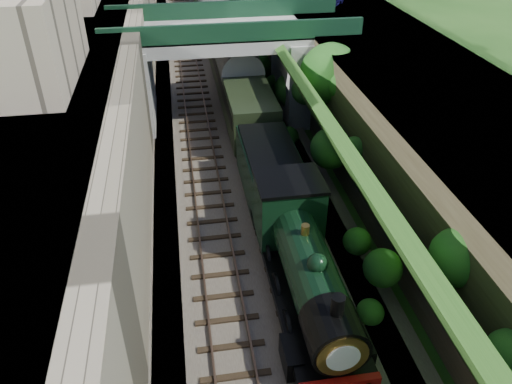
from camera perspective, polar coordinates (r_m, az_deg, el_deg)
trackbed at (r=32.68m, az=-2.88°, el=5.98°), size 10.00×90.00×0.20m
retaining_wall at (r=31.22m, az=-13.31°, el=10.64°), size 1.00×90.00×7.00m
street_plateau_left at (r=31.68m, az=-19.69°, el=9.91°), size 6.00×90.00×7.00m
street_plateau_right at (r=33.69m, az=13.57°, el=11.60°), size 8.00×90.00×6.25m
embankment_slope at (r=32.47m, az=5.93°, el=10.85°), size 4.53×90.00×6.36m
track_left at (r=32.49m, az=-6.41°, el=5.92°), size 2.50×90.00×0.20m
track_right at (r=32.75m, az=-0.79°, el=6.37°), size 2.50×90.00×0.20m
road_bridge at (r=34.91m, az=-2.29°, el=14.90°), size 16.00×6.40×7.25m
building_near at (r=24.54m, az=-25.19°, el=16.00°), size 4.00×8.00×4.00m
tree at (r=30.68m, az=8.55°, el=13.06°), size 3.60×3.80×6.60m
locomotive at (r=19.93m, az=5.52°, el=-8.22°), size 3.10×10.22×3.83m
tender at (r=25.89m, az=1.57°, el=1.99°), size 2.70×6.00×3.05m
coach_front at (r=36.95m, az=-2.10°, el=12.62°), size 2.90×18.00×3.70m
coach_middle at (r=54.86m, az=-4.83°, el=19.42°), size 2.90×18.00×3.70m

